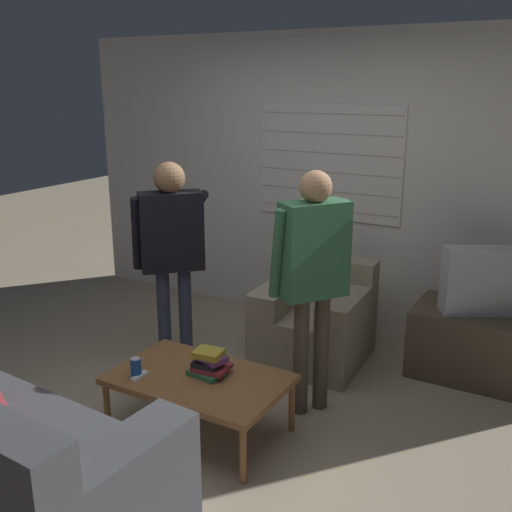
% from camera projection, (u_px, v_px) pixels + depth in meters
% --- Properties ---
extents(ground_plane, '(16.00, 16.00, 0.00)m').
position_uv_depth(ground_plane, '(204.00, 421.00, 3.90)').
color(ground_plane, gray).
extents(wall_back, '(5.20, 0.08, 2.55)m').
position_uv_depth(wall_back, '(332.00, 182.00, 5.23)').
color(wall_back, silver).
rests_on(wall_back, ground_plane).
extents(armchair_beige, '(0.83, 0.85, 0.77)m').
position_uv_depth(armchair_beige, '(316.00, 320.00, 4.72)').
color(armchair_beige, gray).
rests_on(armchair_beige, ground_plane).
extents(coffee_table, '(1.07, 0.67, 0.38)m').
position_uv_depth(coffee_table, '(199.00, 381.00, 3.69)').
color(coffee_table, brown).
rests_on(coffee_table, ground_plane).
extents(tv_stand, '(0.99, 0.59, 0.51)m').
position_uv_depth(tv_stand, '(481.00, 345.00, 4.43)').
color(tv_stand, '#4C3D2D').
rests_on(tv_stand, ground_plane).
extents(tv, '(0.66, 0.49, 0.48)m').
position_uv_depth(tv, '(489.00, 281.00, 4.29)').
color(tv, '#B2B2B7').
rests_on(tv, tv_stand).
extents(person_left_standing, '(0.52, 0.81, 1.58)m').
position_uv_depth(person_left_standing, '(172.00, 239.00, 4.43)').
color(person_left_standing, '#33384C').
rests_on(person_left_standing, ground_plane).
extents(person_right_standing, '(0.52, 0.76, 1.62)m').
position_uv_depth(person_right_standing, '(313.00, 264.00, 3.77)').
color(person_right_standing, '#4C4233').
rests_on(person_right_standing, ground_plane).
extents(book_stack, '(0.25, 0.22, 0.16)m').
position_uv_depth(book_stack, '(209.00, 363.00, 3.69)').
color(book_stack, '#33754C').
rests_on(book_stack, coffee_table).
extents(soda_can, '(0.07, 0.07, 0.13)m').
position_uv_depth(soda_can, '(136.00, 368.00, 3.66)').
color(soda_can, '#194C9E').
rests_on(soda_can, coffee_table).
extents(spare_remote, '(0.04, 0.13, 0.02)m').
position_uv_depth(spare_remote, '(140.00, 376.00, 3.66)').
color(spare_remote, white).
rests_on(spare_remote, coffee_table).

